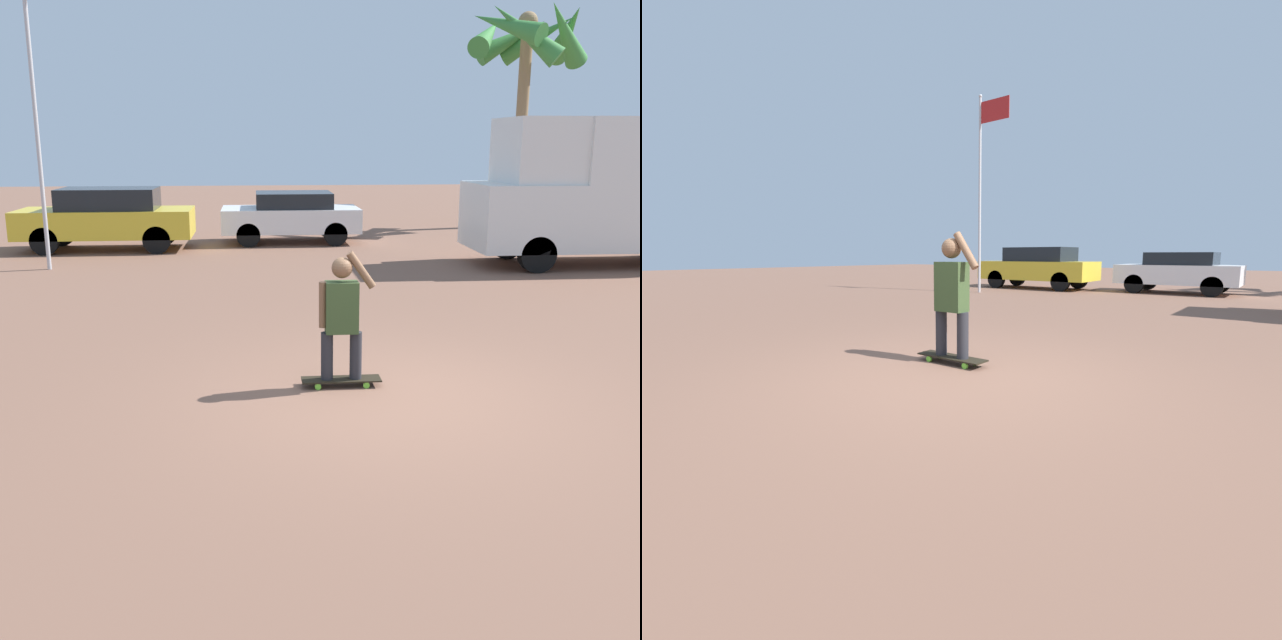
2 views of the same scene
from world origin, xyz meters
TOP-DOWN VIEW (x-y plane):
  - ground_plane at (0.00, 0.00)m, footprint 80.00×80.00m
  - skateboard at (-0.46, 0.43)m, footprint 0.92×0.25m
  - person_skateboarder at (-0.46, 0.43)m, footprint 0.65×0.24m
  - parked_car_white at (-0.39, 12.71)m, footprint 3.80×1.94m
  - parked_car_yellow at (-5.25, 11.71)m, footprint 4.45×1.86m
  - flagpole at (-5.86, 8.77)m, footprint 1.18×0.12m

SIDE VIEW (x-z plane):
  - ground_plane at x=0.00m, z-range 0.00..0.00m
  - skateboard at x=-0.46m, z-range 0.03..0.12m
  - parked_car_white at x=-0.39m, z-range 0.05..1.45m
  - parked_car_yellow at x=-5.25m, z-range 0.05..1.64m
  - person_skateboarder at x=-0.46m, z-range 0.14..1.63m
  - flagpole at x=-5.86m, z-range 0.61..7.17m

